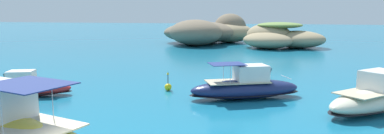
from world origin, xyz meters
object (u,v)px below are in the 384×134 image
object	(u,v)px
motorboat_cream	(376,98)
motorboat_yellow	(2,133)
islet_small	(279,37)
channel_buoy	(168,86)
islet_large	(209,32)
motorboat_navy	(246,87)
motorboat_red	(26,88)

from	to	relation	value
motorboat_cream	motorboat_yellow	xyz separation A→B (m)	(-16.68, -11.70, 0.21)
islet_small	motorboat_cream	bearing A→B (deg)	-80.49
channel_buoy	islet_large	bearing A→B (deg)	98.46
channel_buoy	motorboat_navy	bearing A→B (deg)	-8.39
islet_small	motorboat_cream	xyz separation A→B (m)	(6.77, -40.38, -1.04)
islet_large	islet_small	distance (m)	15.72
islet_small	motorboat_yellow	size ratio (longest dim) A/B	1.60
motorboat_yellow	motorboat_navy	bearing A→B (deg)	56.32
islet_small	motorboat_navy	distance (m)	39.22
islet_large	channel_buoy	world-z (taller)	islet_large
islet_large	motorboat_navy	bearing A→B (deg)	-74.44
islet_large	motorboat_cream	bearing A→B (deg)	-66.12
motorboat_cream	motorboat_navy	distance (m)	8.18
islet_small	motorboat_navy	size ratio (longest dim) A/B	2.13
motorboat_navy	motorboat_cream	bearing A→B (deg)	-8.39
motorboat_cream	motorboat_navy	world-z (taller)	motorboat_navy
motorboat_navy	islet_large	bearing A→B (deg)	105.56
motorboat_cream	motorboat_yellow	distance (m)	20.37
motorboat_navy	channel_buoy	xyz separation A→B (m)	(-6.11, 0.90, -0.47)
islet_large	motorboat_red	bearing A→B (deg)	-93.02
motorboat_red	islet_small	bearing A→B (deg)	68.58
islet_large	motorboat_navy	xyz separation A→B (m)	(12.82, -46.03, -1.48)
islet_small	motorboat_red	distance (m)	45.90
islet_large	channel_buoy	bearing A→B (deg)	-81.54
motorboat_cream	motorboat_yellow	size ratio (longest dim) A/B	0.72
motorboat_red	channel_buoy	size ratio (longest dim) A/B	4.47
channel_buoy	motorboat_yellow	bearing A→B (deg)	-100.20
islet_large	motorboat_navy	size ratio (longest dim) A/B	3.02
islet_large	motorboat_yellow	xyz separation A→B (m)	(4.23, -58.92, -1.23)
motorboat_cream	channel_buoy	size ratio (longest dim) A/B	5.33
islet_large	motorboat_red	world-z (taller)	islet_large
motorboat_yellow	islet_small	bearing A→B (deg)	79.22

